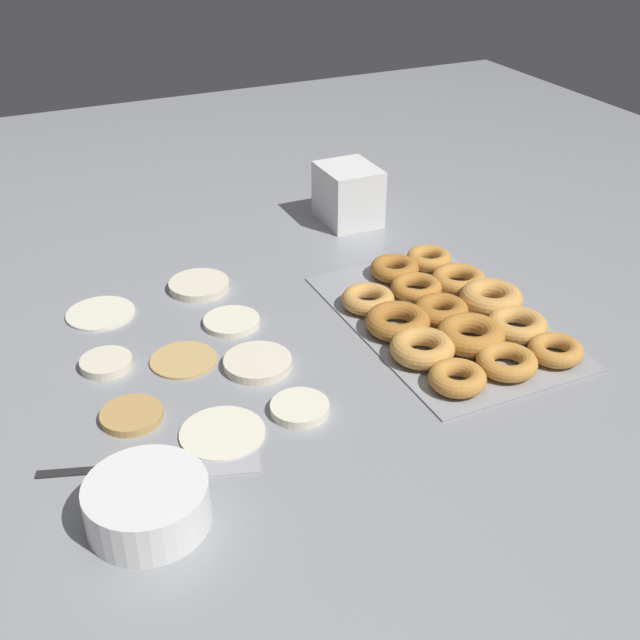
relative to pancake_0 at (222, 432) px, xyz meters
name	(u,v)px	position (x,y,z in m)	size (l,w,h in m)	color
ground_plane	(261,344)	(0.19, -0.13, 0.00)	(3.00, 3.00, 0.00)	gray
pancake_0	(222,432)	(0.00, 0.00, 0.00)	(0.12, 0.12, 0.01)	silver
pancake_1	(183,359)	(0.20, 0.00, 0.00)	(0.11, 0.11, 0.01)	tan
pancake_2	(300,408)	(0.00, -0.12, 0.00)	(0.09, 0.09, 0.01)	silver
pancake_3	(100,312)	(0.40, 0.08, 0.00)	(0.12, 0.12, 0.01)	silver
pancake_4	(232,321)	(0.27, -0.11, 0.00)	(0.10, 0.10, 0.01)	silver
pancake_5	(199,285)	(0.42, -0.10, 0.00)	(0.11, 0.11, 0.01)	beige
pancake_6	(106,363)	(0.24, 0.11, 0.00)	(0.08, 0.08, 0.01)	beige
pancake_7	(258,363)	(0.13, -0.11, 0.00)	(0.11, 0.11, 0.01)	beige
pancake_8	(132,415)	(0.09, 0.11, 0.00)	(0.09, 0.09, 0.01)	tan
donut_tray	(449,315)	(0.12, -0.45, 0.01)	(0.48, 0.30, 0.04)	#93969B
batter_bowl	(147,504)	(-0.12, 0.13, 0.02)	(0.15, 0.15, 0.06)	white
container_stack	(348,194)	(0.58, -0.49, 0.06)	(0.13, 0.11, 0.12)	white
spatula	(185,462)	(-0.04, 0.06, 0.00)	(0.13, 0.29, 0.01)	black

